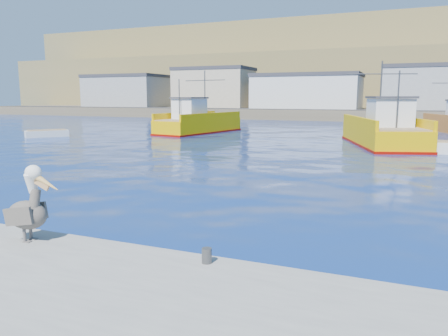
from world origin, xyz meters
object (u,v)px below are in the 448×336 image
(trawler_yellow_a, at_px, (198,123))
(trawler_yellow_b, at_px, (383,132))
(pelican, at_px, (29,209))
(skiff_mid, at_px, (433,148))
(skiff_left, at_px, (47,134))

(trawler_yellow_a, height_order, trawler_yellow_b, trawler_yellow_b)
(trawler_yellow_a, bearing_deg, pelican, -69.97)
(skiff_mid, bearing_deg, trawler_yellow_b, 135.42)
(skiff_left, bearing_deg, pelican, -46.08)
(trawler_yellow_b, height_order, skiff_mid, trawler_yellow_b)
(trawler_yellow_b, relative_size, pelican, 7.01)
(trawler_yellow_b, relative_size, skiff_left, 3.23)
(skiff_left, bearing_deg, trawler_yellow_b, 8.42)
(trawler_yellow_a, bearing_deg, trawler_yellow_b, -15.84)
(trawler_yellow_a, height_order, skiff_mid, trawler_yellow_a)
(skiff_mid, height_order, pelican, pelican)
(skiff_left, relative_size, skiff_mid, 0.80)
(skiff_left, height_order, pelican, pelican)
(trawler_yellow_a, distance_m, trawler_yellow_b, 19.10)
(skiff_mid, bearing_deg, pelican, -110.51)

